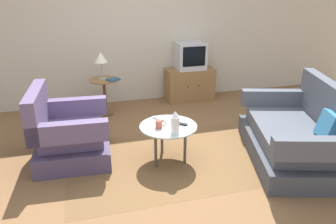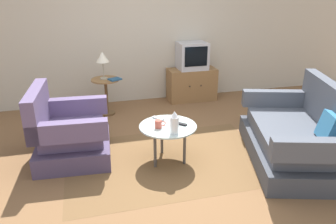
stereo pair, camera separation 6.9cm
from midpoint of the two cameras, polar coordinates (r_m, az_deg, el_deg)
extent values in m
plane|color=brown|center=(4.23, 0.53, -7.79)|extent=(16.00, 16.00, 0.00)
cube|color=#BCB29E|center=(5.99, -5.91, 14.62)|extent=(9.00, 0.12, 2.70)
cube|color=brown|center=(4.15, -0.43, -8.40)|extent=(2.49, 1.69, 0.00)
cube|color=#4B3E5C|center=(4.33, -16.46, -6.21)|extent=(0.95, 1.00, 0.24)
cube|color=#5B4C70|center=(4.24, -16.76, -3.70)|extent=(0.79, 0.72, 0.18)
cube|color=#5B4C70|center=(4.16, -22.34, 0.25)|extent=(0.21, 0.95, 0.51)
cube|color=#5B4C70|center=(3.79, -17.49, -3.44)|extent=(0.89, 0.20, 0.23)
cube|color=#5B4C70|center=(4.53, -16.70, 0.82)|extent=(0.89, 0.20, 0.23)
cube|color=#3E424B|center=(4.42, 20.06, -6.07)|extent=(1.43, 1.90, 0.24)
cube|color=#4C515B|center=(4.33, 20.41, -3.61)|extent=(1.21, 1.59, 0.18)
cube|color=#4C515B|center=(4.36, 26.26, 0.77)|extent=(0.62, 1.65, 0.54)
cube|color=#4C515B|center=(4.94, 17.95, 2.38)|extent=(0.98, 0.42, 0.23)
cube|color=#4C515B|center=(3.60, 24.65, -5.87)|extent=(0.98, 0.42, 0.23)
cube|color=teal|center=(4.09, 25.81, -2.23)|extent=(0.27, 0.35, 0.33)
cylinder|color=#B2C6C1|center=(3.93, -0.45, -2.50)|extent=(0.70, 0.70, 0.02)
cylinder|color=#4C4742|center=(4.22, -1.54, -4.35)|extent=(0.04, 0.04, 0.46)
cylinder|color=#4C4742|center=(3.90, -2.67, -6.63)|extent=(0.04, 0.04, 0.46)
cylinder|color=#4C4742|center=(3.97, 2.49, -6.08)|extent=(0.04, 0.04, 0.46)
cylinder|color=olive|center=(5.45, -11.53, 5.49)|extent=(0.46, 0.46, 0.02)
cylinder|color=brown|center=(5.54, -11.30, 2.45)|extent=(0.05, 0.05, 0.59)
cylinder|color=brown|center=(5.63, -11.09, -0.24)|extent=(0.25, 0.25, 0.02)
cube|color=olive|center=(6.16, 3.47, 4.85)|extent=(0.89, 0.40, 0.59)
sphere|color=black|center=(5.92, 3.18, 4.46)|extent=(0.02, 0.02, 0.02)
sphere|color=black|center=(5.99, 5.12, 4.62)|extent=(0.02, 0.02, 0.02)
cube|color=#B7B7BC|center=(6.04, 3.53, 9.79)|extent=(0.52, 0.43, 0.48)
cube|color=black|center=(5.83, 4.25, 9.63)|extent=(0.42, 0.01, 0.35)
cylinder|color=#9E937A|center=(5.45, -11.75, 5.72)|extent=(0.13, 0.13, 0.02)
cylinder|color=#9E937A|center=(5.41, -11.87, 7.14)|extent=(0.02, 0.02, 0.26)
cone|color=beige|center=(5.36, -12.04, 9.34)|extent=(0.21, 0.21, 0.17)
cylinder|color=white|center=(3.70, 0.73, -2.32)|extent=(0.10, 0.10, 0.20)
cone|color=white|center=(3.64, 0.74, -0.36)|extent=(0.09, 0.09, 0.07)
cylinder|color=#B74C3D|center=(3.85, -2.15, -2.15)|extent=(0.08, 0.08, 0.10)
torus|color=#B74C3D|center=(3.86, -1.31, -2.05)|extent=(0.07, 0.01, 0.07)
cube|color=black|center=(3.95, 1.79, -2.07)|extent=(0.14, 0.14, 0.02)
cube|color=#B2B2B7|center=(4.11, -2.22, -1.13)|extent=(0.13, 0.16, 0.02)
cube|color=navy|center=(5.36, -9.89, 5.61)|extent=(0.23, 0.22, 0.02)
camera|label=1|loc=(0.03, -90.48, -0.19)|focal=34.93mm
camera|label=2|loc=(0.03, 89.52, 0.19)|focal=34.93mm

